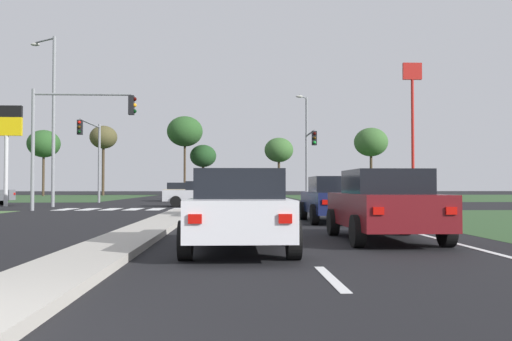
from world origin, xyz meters
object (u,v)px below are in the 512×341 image
object	(u,v)px
car_maroon_fifth	(384,205)
car_teal_eighth	(239,197)
traffic_signal_far_right	(310,153)
fuel_price_totem	(7,133)
street_lamp_second	(52,112)
car_blue_third	(192,190)
car_beige_near	(178,192)
car_navy_second	(335,199)
car_silver_seventh	(201,194)
treeline_fifth	(279,150)
treeline_near	(44,144)
treeline_second	(103,138)
traffic_signal_far_left	(92,146)
pedestrian_at_median	(204,186)
treeline_third	(185,132)
traffic_signal_near_left	(70,127)
car_white_fourth	(239,209)
fastfood_pole_sign	(412,101)
street_lamp_third	(306,142)
treeline_fourth	(203,156)
treeline_sixth	(371,142)

from	to	relation	value
car_maroon_fifth	car_teal_eighth	size ratio (longest dim) A/B	0.96
traffic_signal_far_right	fuel_price_totem	world-z (taller)	fuel_price_totem
street_lamp_second	car_blue_third	bearing A→B (deg)	76.34
car_beige_near	car_blue_third	bearing A→B (deg)	-90.58
car_navy_second	car_silver_seventh	xyz separation A→B (m)	(-5.28, 14.23, -0.01)
treeline_fifth	treeline_near	bearing A→B (deg)	-176.97
car_beige_near	car_blue_third	world-z (taller)	car_beige_near
treeline_second	traffic_signal_far_left	bearing A→B (deg)	-77.93
pedestrian_at_median	treeline_near	xyz separation A→B (m)	(-21.12, 24.44, 5.21)
car_maroon_fifth	treeline_near	distance (m)	63.08
pedestrian_at_median	car_maroon_fifth	bearing A→B (deg)	-69.46
car_teal_eighth	treeline_third	distance (m)	50.23
street_lamp_second	traffic_signal_near_left	bearing A→B (deg)	-62.90
street_lamp_second	treeline_near	world-z (taller)	street_lamp_second
car_teal_eighth	car_navy_second	bearing A→B (deg)	-36.40
traffic_signal_near_left	car_white_fourth	bearing A→B (deg)	-64.37
pedestrian_at_median	treeline_third	world-z (taller)	treeline_third
car_silver_seventh	fuel_price_totem	bearing A→B (deg)	85.94
traffic_signal_far_left	fastfood_pole_sign	size ratio (longest dim) A/B	0.44
car_beige_near	pedestrian_at_median	size ratio (longest dim) A/B	2.36
car_white_fourth	treeline_third	size ratio (longest dim) A/B	0.44
street_lamp_third	fuel_price_totem	bearing A→B (deg)	-149.61
traffic_signal_far_left	treeline_fourth	world-z (taller)	treeline_fourth
car_navy_second	car_maroon_fifth	distance (m)	6.25
street_lamp_second	treeline_sixth	world-z (taller)	street_lamp_second
treeline_second	street_lamp_third	bearing A→B (deg)	-49.74
pedestrian_at_median	treeline_third	bearing A→B (deg)	109.08
car_silver_seventh	street_lamp_second	bearing A→B (deg)	91.46
car_teal_eighth	street_lamp_third	xyz separation A→B (m)	(5.68, 24.12, 3.98)
treeline_second	treeline_third	xyz separation A→B (m)	(10.63, -1.73, 0.68)
treeline_near	pedestrian_at_median	bearing A→B (deg)	-49.17
traffic_signal_near_left	treeline_third	distance (m)	42.76
car_navy_second	fuel_price_totem	xyz separation A→B (m)	(-16.92, 15.06, 3.62)
car_navy_second	treeline_third	xyz separation A→B (m)	(-9.63, 51.61, 7.35)
traffic_signal_near_left	car_beige_near	bearing A→B (deg)	78.38
traffic_signal_near_left	fastfood_pole_sign	world-z (taller)	fastfood_pole_sign
car_white_fourth	traffic_signal_far_right	distance (m)	29.19
treeline_fourth	treeline_third	bearing A→B (deg)	-135.36
pedestrian_at_median	treeline_second	xyz separation A→B (m)	(-14.47, 27.22, 6.24)
car_maroon_fifth	fuel_price_totem	xyz separation A→B (m)	(-16.85, 21.31, 3.60)
street_lamp_second	treeline_second	world-z (taller)	street_lamp_second
treeline_fourth	fuel_price_totem	bearing A→B (deg)	-103.77
car_silver_seventh	pedestrian_at_median	distance (m)	11.91
car_navy_second	car_teal_eighth	bearing A→B (deg)	143.60
street_lamp_third	fuel_price_totem	distance (m)	22.53
treeline_fifth	treeline_second	bearing A→B (deg)	176.88
treeline_third	car_maroon_fifth	bearing A→B (deg)	-80.62
car_navy_second	car_blue_third	size ratio (longest dim) A/B	0.97
fastfood_pole_sign	treeline_fourth	bearing A→B (deg)	135.52
pedestrian_at_median	fuel_price_totem	bearing A→B (deg)	-124.67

